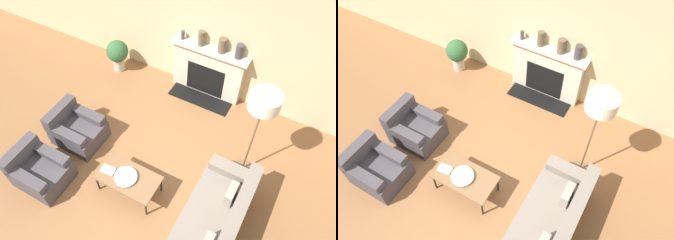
% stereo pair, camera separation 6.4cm
% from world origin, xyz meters
% --- Properties ---
extents(ground_plane, '(18.00, 18.00, 0.00)m').
position_xyz_m(ground_plane, '(0.00, 0.00, 0.00)').
color(ground_plane, brown).
extents(wall_back, '(18.00, 0.06, 2.90)m').
position_xyz_m(wall_back, '(0.00, 2.74, 1.45)').
color(wall_back, '#C6B289').
rests_on(wall_back, ground_plane).
extents(fireplace, '(1.58, 0.59, 1.14)m').
position_xyz_m(fireplace, '(-0.06, 2.59, 0.55)').
color(fireplace, beige).
rests_on(fireplace, ground_plane).
extents(couch, '(0.85, 1.94, 0.79)m').
position_xyz_m(couch, '(1.30, -0.11, 0.30)').
color(couch, slate).
rests_on(couch, ground_plane).
extents(armchair_near, '(0.87, 0.73, 0.70)m').
position_xyz_m(armchair_near, '(-1.63, -0.68, 0.27)').
color(armchair_near, '#423D42').
rests_on(armchair_near, ground_plane).
extents(armchair_far, '(0.87, 0.73, 0.70)m').
position_xyz_m(armchair_far, '(-1.63, 0.31, 0.27)').
color(armchair_far, '#423D42').
rests_on(armchair_far, ground_plane).
extents(coffee_table, '(1.02, 0.56, 0.43)m').
position_xyz_m(coffee_table, '(-0.19, -0.14, 0.39)').
color(coffee_table, brown).
rests_on(coffee_table, ground_plane).
extents(bowl, '(0.37, 0.37, 0.05)m').
position_xyz_m(bowl, '(-0.21, -0.16, 0.46)').
color(bowl, silver).
rests_on(bowl, coffee_table).
extents(book, '(0.25, 0.18, 0.02)m').
position_xyz_m(book, '(-0.54, -0.19, 0.44)').
color(book, '#B2A893').
rests_on(book, coffee_table).
extents(floor_lamp, '(0.45, 0.45, 1.91)m').
position_xyz_m(floor_lamp, '(1.33, 1.16, 1.64)').
color(floor_lamp, brown).
rests_on(floor_lamp, ground_plane).
extents(mantel_vase_left, '(0.07, 0.07, 0.18)m').
position_xyz_m(mantel_vase_left, '(-0.65, 2.61, 1.23)').
color(mantel_vase_left, '#3D383D').
rests_on(mantel_vase_left, fireplace).
extents(mantel_vase_center_left, '(0.12, 0.12, 0.30)m').
position_xyz_m(mantel_vase_center_left, '(-0.26, 2.61, 1.29)').
color(mantel_vase_center_left, brown).
rests_on(mantel_vase_center_left, fireplace).
extents(mantel_vase_center_right, '(0.15, 0.15, 0.29)m').
position_xyz_m(mantel_vase_center_right, '(0.16, 2.61, 1.28)').
color(mantel_vase_center_right, brown).
rests_on(mantel_vase_center_right, fireplace).
extents(mantel_vase_right, '(0.14, 0.14, 0.28)m').
position_xyz_m(mantel_vase_right, '(0.49, 2.61, 1.28)').
color(mantel_vase_right, '#3D383D').
rests_on(mantel_vase_right, fireplace).
extents(potted_plant, '(0.48, 0.48, 0.74)m').
position_xyz_m(potted_plant, '(-2.05, 2.29, 0.45)').
color(potted_plant, '#B2A899').
rests_on(potted_plant, ground_plane).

